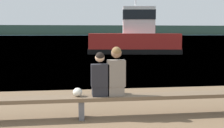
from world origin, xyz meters
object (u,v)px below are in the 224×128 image
bench_main (81,100)px  person_left (100,77)px  person_right (116,73)px  shopping_bag (78,92)px  tugboat_red (135,39)px

bench_main → person_left: bearing=0.8°
person_right → bench_main: bearing=-179.9°
bench_main → shopping_bag: (-0.08, 0.01, 0.17)m
bench_main → person_right: size_ratio=7.69×
person_left → tugboat_red: size_ratio=0.11×
person_left → tugboat_red: (4.78, 18.65, 0.38)m
shopping_bag → tugboat_red: size_ratio=0.02×
person_right → shopping_bag: size_ratio=5.13×
bench_main → person_left: (0.41, 0.01, 0.49)m
bench_main → person_left: 0.64m
person_left → person_right: size_ratio=0.89×
tugboat_red → bench_main: bearing=172.8°
person_right → tugboat_red: 19.17m
person_left → bench_main: bearing=-179.2°
bench_main → person_left: size_ratio=8.60×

